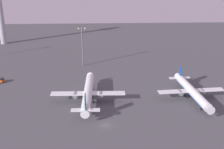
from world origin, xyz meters
name	(u,v)px	position (x,y,z in m)	size (l,w,h in m)	color
ground_plane	(106,125)	(0.00, 0.00, 0.00)	(416.00, 416.00, 0.00)	#4C4C51
airplane_near_gate	(88,93)	(-6.83, 20.36, 3.84)	(30.78, 39.59, 10.17)	white
airplane_terminal_side	(192,91)	(37.04, 20.76, 3.58)	(28.78, 36.95, 9.47)	white
apron_light_east	(82,44)	(-11.21, 68.51, 12.81)	(4.80, 0.90, 22.07)	slate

